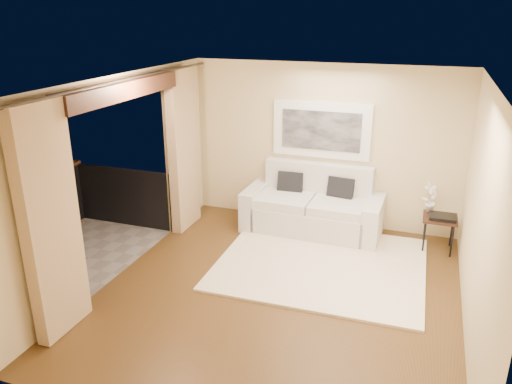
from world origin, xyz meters
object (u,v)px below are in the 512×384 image
at_px(ice_bucket, 24,208).
at_px(orchid, 431,197).
at_px(bistro_table, 28,223).
at_px(balcony_chair_far, 59,221).
at_px(sofa, 313,208).
at_px(balcony_chair_near, 16,232).
at_px(side_table, 440,221).

bearing_deg(ice_bucket, orchid, 25.04).
xyz_separation_m(orchid, bistro_table, (-5.33, -2.60, -0.13)).
xyz_separation_m(orchid, balcony_chair_far, (-5.21, -2.15, -0.27)).
xyz_separation_m(sofa, ice_bucket, (-3.63, -2.46, 0.45)).
relative_size(orchid, bistro_table, 0.65).
height_order(sofa, balcony_chair_near, sofa).
bearing_deg(balcony_chair_far, sofa, -141.95).
distance_m(sofa, bistro_table, 4.35).
distance_m(bistro_table, balcony_chair_near, 0.22).
xyz_separation_m(balcony_chair_far, ice_bucket, (-0.23, -0.39, 0.32)).
relative_size(sofa, orchid, 4.77).
distance_m(sofa, side_table, 1.98).
bearing_deg(balcony_chair_far, balcony_chair_near, 73.08).
bearing_deg(sofa, balcony_chair_far, -147.53).
height_order(side_table, balcony_chair_far, balcony_chair_far).
distance_m(sofa, orchid, 1.85).
height_order(sofa, orchid, sofa).
distance_m(sofa, balcony_chair_far, 3.99).
bearing_deg(sofa, balcony_chair_near, -142.92).
bearing_deg(side_table, bistro_table, -156.22).
bearing_deg(balcony_chair_near, bistro_table, 29.03).
bearing_deg(bistro_table, balcony_chair_far, 75.25).
height_order(orchid, bistro_table, orchid).
xyz_separation_m(side_table, orchid, (-0.17, 0.18, 0.30)).
relative_size(balcony_chair_far, balcony_chair_near, 0.96).
distance_m(balcony_chair_near, ice_bucket, 0.35).
relative_size(bistro_table, balcony_chair_near, 0.79).
relative_size(side_table, orchid, 1.14).
bearing_deg(orchid, side_table, -46.67).
height_order(sofa, bistro_table, sofa).
bearing_deg(balcony_chair_far, orchid, -150.82).
bearing_deg(balcony_chair_near, ice_bucket, 67.92).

